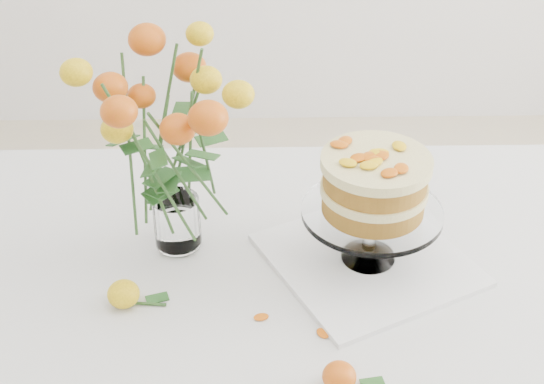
{
  "coord_description": "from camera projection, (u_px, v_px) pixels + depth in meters",
  "views": [
    {
      "loc": [
        -0.12,
        -1.03,
        1.64
      ],
      "look_at": [
        -0.1,
        0.07,
        0.9
      ],
      "focal_mm": 50.0,
      "sensor_mm": 36.0,
      "label": 1
    }
  ],
  "objects": [
    {
      "name": "cake_stand",
      "position": [
        374.0,
        190.0,
        1.3
      ],
      "size": [
        0.25,
        0.25,
        0.22
      ],
      "rotation": [
        0.0,
        0.0,
        0.05
      ],
      "color": "white",
      "rests_on": "napkin"
    },
    {
      "name": "stray_petal_a",
      "position": [
        261.0,
        317.0,
        1.26
      ],
      "size": [
        0.03,
        0.02,
        0.0
      ],
      "primitive_type": "ellipsoid",
      "color": "yellow",
      "rests_on": "table"
    },
    {
      "name": "table",
      "position": [
        326.0,
        312.0,
        1.39
      ],
      "size": [
        1.43,
        0.93,
        0.76
      ],
      "color": "tan",
      "rests_on": "ground"
    },
    {
      "name": "napkin",
      "position": [
        368.0,
        260.0,
        1.38
      ],
      "size": [
        0.44,
        0.44,
        0.01
      ],
      "primitive_type": "cube",
      "rotation": [
        0.0,
        0.0,
        0.46
      ],
      "color": "white",
      "rests_on": "table"
    },
    {
      "name": "rose_vase",
      "position": [
        169.0,
        129.0,
        1.28
      ],
      "size": [
        0.34,
        0.34,
        0.43
      ],
      "rotation": [
        0.0,
        0.0,
        -0.25
      ],
      "color": "white",
      "rests_on": "table"
    },
    {
      "name": "loose_rose_near",
      "position": [
        124.0,
        294.0,
        1.28
      ],
      "size": [
        0.1,
        0.06,
        0.05
      ],
      "rotation": [
        0.0,
        0.0,
        -0.1
      ],
      "color": "yellow",
      "rests_on": "table"
    },
    {
      "name": "loose_rose_far",
      "position": [
        340.0,
        377.0,
        1.13
      ],
      "size": [
        0.09,
        0.05,
        0.04
      ],
      "rotation": [
        0.0,
        0.0,
        -0.24
      ],
      "color": "#BA5509",
      "rests_on": "table"
    },
    {
      "name": "stray_petal_b",
      "position": [
        323.0,
        333.0,
        1.23
      ],
      "size": [
        0.03,
        0.02,
        0.0
      ],
      "primitive_type": "ellipsoid",
      "color": "yellow",
      "rests_on": "table"
    }
  ]
}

